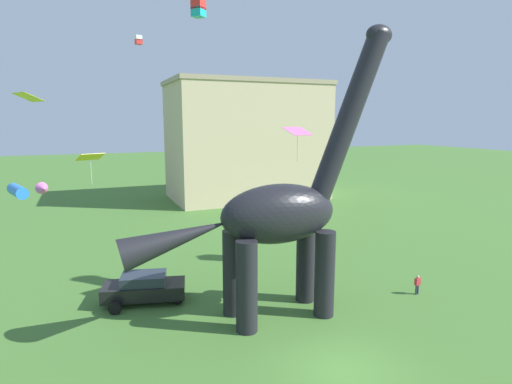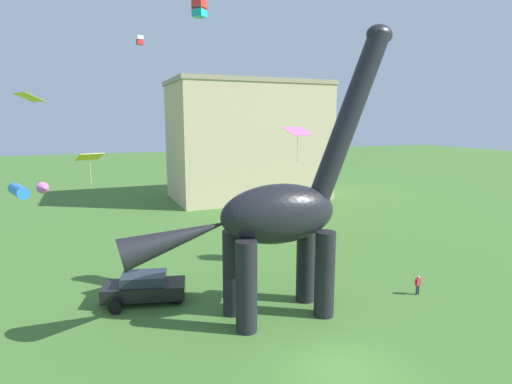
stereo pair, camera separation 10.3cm
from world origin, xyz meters
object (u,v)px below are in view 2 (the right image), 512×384
Objects in this scene: kite_mid_right at (29,97)px; kite_mid_left at (140,40)px; kite_mid_center at (90,157)px; kite_far_right at (199,9)px; dinosaur_sculpture at (278,214)px; person_vendor_side at (418,283)px; kite_high_left at (298,131)px; parked_sedan_left at (144,287)px; kite_apex at (24,190)px.

kite_mid_right is 1.97× the size of kite_mid_left.
kite_mid_left is 0.73× the size of kite_mid_center.
dinosaur_sculpture is at bearing -90.75° from kite_far_right.
kite_far_right is at bearing 129.51° from person_vendor_side.
kite_mid_left is (-4.54, 20.34, 7.33)m from kite_high_left.
parked_sedan_left is at bearing -120.77° from kite_far_right.
kite_mid_center is (-16.34, -2.31, 7.64)m from person_vendor_side.
dinosaur_sculpture is 23.80m from kite_mid_left.
kite_far_right is 1.17× the size of kite_mid_center.
kite_mid_left is (8.17, 12.44, 10.61)m from kite_apex.
kite_high_left is (7.05, -3.58, 8.16)m from parked_sedan_left.
person_vendor_side is at bearing 8.06° from kite_mid_center.
dinosaur_sculpture is 13.93× the size of kite_mid_center.
kite_high_left reaches higher than person_vendor_side.
kite_high_left is at bearing 20.57° from kite_mid_center.
kite_far_right reaches higher than kite_high_left.
kite_high_left is 1.40× the size of kite_far_right.
kite_far_right reaches higher than dinosaur_sculpture.
kite_apex is (-19.69, 9.09, 5.03)m from person_vendor_side.
kite_mid_left is at bearing 68.50° from kite_mid_right.
kite_apex is (-11.68, -5.79, -11.92)m from kite_far_right.
kite_mid_left reaches higher than kite_mid_center.
dinosaur_sculpture is 9.29m from kite_mid_center.
kite_far_right is 21.26m from kite_mid_center.
parked_sedan_left is 4.14× the size of person_vendor_side.
kite_mid_left reaches higher than dinosaur_sculpture.
kite_high_left is (1.21, 0.40, 3.86)m from dinosaur_sculpture.
kite_far_right is 0.50× the size of kite_apex.
dinosaur_sculpture reaches higher than person_vendor_side.
person_vendor_side is 0.92× the size of kite_far_right.
dinosaur_sculpture is 9.35m from person_vendor_side.
parked_sedan_left is at bearing -98.50° from kite_mid_left.
kite_high_left is 1.65× the size of kite_mid_center.
person_vendor_side is 0.65× the size of kite_high_left.
parked_sedan_left is 3.79× the size of kite_far_right.
kite_mid_center is at bearing -115.85° from kite_far_right.
kite_far_right reaches higher than person_vendor_side.
kite_apex is at bearing 148.16° from kite_high_left.
kite_mid_right is at bearing -152.70° from parked_sedan_left.
dinosaur_sculpture is 18.84m from kite_far_right.
parked_sedan_left is 2.71× the size of kite_high_left.
person_vendor_side is 10.91m from kite_high_left.
dinosaur_sculpture is 5.90× the size of kite_apex.
kite_high_left is (-6.98, 1.20, 8.30)m from person_vendor_side.
parked_sedan_left is 14.82m from person_vendor_side.
kite_mid_left is at bearing 117.83° from kite_far_right.
kite_apex is (-5.67, 4.31, 4.88)m from parked_sedan_left.
parked_sedan_left is at bearing -37.27° from kite_apex.
kite_high_left is at bearing -85.69° from kite_far_right.
person_vendor_side is (8.19, -0.80, -4.44)m from dinosaur_sculpture.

